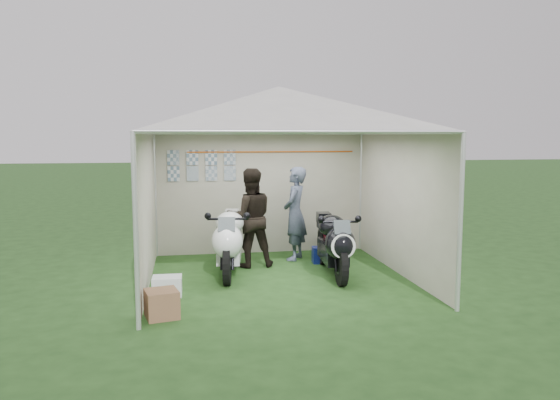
{
  "coord_description": "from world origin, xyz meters",
  "views": [
    {
      "loc": [
        -1.42,
        -8.34,
        2.25
      ],
      "look_at": [
        0.08,
        0.35,
        1.21
      ],
      "focal_mm": 35.0,
      "sensor_mm": 36.0,
      "label": 1
    }
  ],
  "objects_px": {
    "equipment_box": "(331,243)",
    "crate_1": "(162,304)",
    "paddock_stand": "(323,255)",
    "crate_0": "(167,286)",
    "person_dark_jacket": "(250,218)",
    "person_blue_jacket": "(295,214)",
    "motorcycle_black": "(334,242)",
    "motorcycle_white": "(229,240)",
    "canopy_tent": "(278,115)"
  },
  "relations": [
    {
      "from": "motorcycle_black",
      "to": "motorcycle_white",
      "type": "bearing_deg",
      "value": 171.52
    },
    {
      "from": "equipment_box",
      "to": "person_dark_jacket",
      "type": "bearing_deg",
      "value": -159.27
    },
    {
      "from": "motorcycle_black",
      "to": "person_blue_jacket",
      "type": "xyz_separation_m",
      "value": [
        -0.38,
        1.28,
        0.29
      ]
    },
    {
      "from": "paddock_stand",
      "to": "person_blue_jacket",
      "type": "bearing_deg",
      "value": 141.7
    },
    {
      "from": "person_blue_jacket",
      "to": "crate_0",
      "type": "height_order",
      "value": "person_blue_jacket"
    },
    {
      "from": "canopy_tent",
      "to": "crate_1",
      "type": "relative_size",
      "value": 14.6
    },
    {
      "from": "person_dark_jacket",
      "to": "crate_0",
      "type": "distance_m",
      "value": 2.18
    },
    {
      "from": "canopy_tent",
      "to": "paddock_stand",
      "type": "bearing_deg",
      "value": 42.9
    },
    {
      "from": "motorcycle_white",
      "to": "person_blue_jacket",
      "type": "bearing_deg",
      "value": 43.3
    },
    {
      "from": "paddock_stand",
      "to": "person_dark_jacket",
      "type": "xyz_separation_m",
      "value": [
        -1.31,
        -0.04,
        0.71
      ]
    },
    {
      "from": "paddock_stand",
      "to": "crate_1",
      "type": "bearing_deg",
      "value": -136.94
    },
    {
      "from": "equipment_box",
      "to": "crate_1",
      "type": "bearing_deg",
      "value": -134.08
    },
    {
      "from": "canopy_tent",
      "to": "person_blue_jacket",
      "type": "xyz_separation_m",
      "value": [
        0.52,
        1.24,
        -1.73
      ]
    },
    {
      "from": "canopy_tent",
      "to": "person_dark_jacket",
      "type": "height_order",
      "value": "canopy_tent"
    },
    {
      "from": "person_dark_jacket",
      "to": "person_blue_jacket",
      "type": "relative_size",
      "value": 1.0
    },
    {
      "from": "motorcycle_black",
      "to": "crate_1",
      "type": "distance_m",
      "value": 3.12
    },
    {
      "from": "paddock_stand",
      "to": "canopy_tent",
      "type": "bearing_deg",
      "value": -137.1
    },
    {
      "from": "person_blue_jacket",
      "to": "crate_1",
      "type": "relative_size",
      "value": 4.38
    },
    {
      "from": "person_blue_jacket",
      "to": "canopy_tent",
      "type": "bearing_deg",
      "value": 4.17
    },
    {
      "from": "person_blue_jacket",
      "to": "equipment_box",
      "type": "height_order",
      "value": "person_blue_jacket"
    },
    {
      "from": "motorcycle_black",
      "to": "person_blue_jacket",
      "type": "height_order",
      "value": "person_blue_jacket"
    },
    {
      "from": "person_blue_jacket",
      "to": "crate_1",
      "type": "xyz_separation_m",
      "value": [
        -2.27,
        -2.88,
        -0.68
      ]
    },
    {
      "from": "person_blue_jacket",
      "to": "crate_1",
      "type": "height_order",
      "value": "person_blue_jacket"
    },
    {
      "from": "motorcycle_white",
      "to": "paddock_stand",
      "type": "bearing_deg",
      "value": 25.76
    },
    {
      "from": "paddock_stand",
      "to": "person_blue_jacket",
      "type": "distance_m",
      "value": 0.9
    },
    {
      "from": "paddock_stand",
      "to": "person_blue_jacket",
      "type": "xyz_separation_m",
      "value": [
        -0.44,
        0.35,
        0.71
      ]
    },
    {
      "from": "canopy_tent",
      "to": "crate_1",
      "type": "height_order",
      "value": "canopy_tent"
    },
    {
      "from": "person_dark_jacket",
      "to": "crate_0",
      "type": "xyz_separation_m",
      "value": [
        -1.36,
        -1.54,
        -0.72
      ]
    },
    {
      "from": "canopy_tent",
      "to": "motorcycle_white",
      "type": "distance_m",
      "value": 2.16
    },
    {
      "from": "motorcycle_white",
      "to": "motorcycle_black",
      "type": "xyz_separation_m",
      "value": [
        1.65,
        -0.37,
        -0.02
      ]
    },
    {
      "from": "paddock_stand",
      "to": "person_blue_jacket",
      "type": "relative_size",
      "value": 0.23
    },
    {
      "from": "motorcycle_white",
      "to": "motorcycle_black",
      "type": "bearing_deg",
      "value": -4.87
    },
    {
      "from": "person_dark_jacket",
      "to": "person_blue_jacket",
      "type": "height_order",
      "value": "person_dark_jacket"
    },
    {
      "from": "motorcycle_black",
      "to": "crate_0",
      "type": "relative_size",
      "value": 4.99
    },
    {
      "from": "crate_1",
      "to": "motorcycle_white",
      "type": "bearing_deg",
      "value": 63.15
    },
    {
      "from": "canopy_tent",
      "to": "person_blue_jacket",
      "type": "distance_m",
      "value": 2.19
    },
    {
      "from": "canopy_tent",
      "to": "person_blue_jacket",
      "type": "height_order",
      "value": "canopy_tent"
    },
    {
      "from": "crate_1",
      "to": "person_dark_jacket",
      "type": "bearing_deg",
      "value": 60.75
    },
    {
      "from": "motorcycle_black",
      "to": "paddock_stand",
      "type": "distance_m",
      "value": 1.02
    },
    {
      "from": "motorcycle_black",
      "to": "crate_1",
      "type": "height_order",
      "value": "motorcycle_black"
    },
    {
      "from": "motorcycle_white",
      "to": "equipment_box",
      "type": "height_order",
      "value": "motorcycle_white"
    },
    {
      "from": "person_blue_jacket",
      "to": "crate_0",
      "type": "relative_size",
      "value": 4.15
    },
    {
      "from": "crate_0",
      "to": "motorcycle_white",
      "type": "bearing_deg",
      "value": 46.68
    },
    {
      "from": "paddock_stand",
      "to": "crate_0",
      "type": "height_order",
      "value": "paddock_stand"
    },
    {
      "from": "paddock_stand",
      "to": "crate_0",
      "type": "xyz_separation_m",
      "value": [
        -2.68,
        -1.58,
        -0.01
      ]
    },
    {
      "from": "equipment_box",
      "to": "crate_1",
      "type": "distance_m",
      "value": 4.32
    },
    {
      "from": "crate_0",
      "to": "person_dark_jacket",
      "type": "bearing_deg",
      "value": 48.57
    },
    {
      "from": "crate_0",
      "to": "crate_1",
      "type": "height_order",
      "value": "crate_1"
    },
    {
      "from": "motorcycle_black",
      "to": "person_blue_jacket",
      "type": "relative_size",
      "value": 1.2
    },
    {
      "from": "crate_0",
      "to": "crate_1",
      "type": "distance_m",
      "value": 0.95
    }
  ]
}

